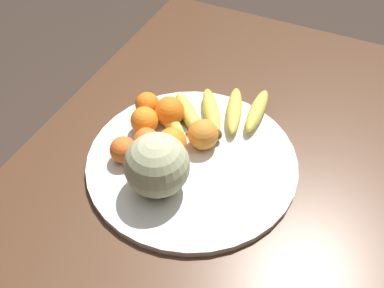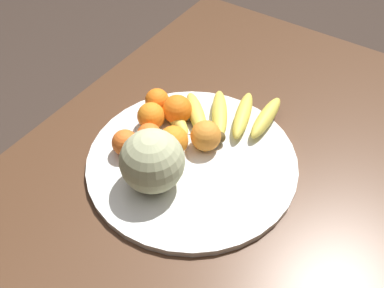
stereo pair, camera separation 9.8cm
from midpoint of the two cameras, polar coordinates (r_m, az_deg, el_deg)
kitchen_table at (r=1.12m, az=5.43°, el=-6.44°), size 1.30×0.88×0.76m
fruit_bowl at (r=1.02m, az=2.74°, el=-2.36°), size 0.48×0.48×0.02m
melon at (r=0.92m, az=-2.06°, el=-2.36°), size 0.14×0.14×0.14m
banana_bunch at (r=1.10m, az=6.18°, el=3.51°), size 0.25×0.29×0.04m
orange_front_left at (r=1.07m, az=-2.62°, el=3.43°), size 0.07×0.07×0.07m
orange_front_right at (r=1.03m, az=-2.75°, el=0.92°), size 0.06×0.06×0.06m
orange_mid_center at (r=1.02m, az=4.52°, el=0.91°), size 0.07×0.07×0.07m
orange_back_left at (r=1.08m, az=0.69°, el=4.27°), size 0.07×0.07×0.07m
orange_back_right at (r=1.01m, az=0.39°, el=0.30°), size 0.07×0.07×0.07m
orange_top_small at (r=1.01m, az=-5.78°, el=0.03°), size 0.06×0.06×0.06m
orange_side_extra at (r=1.12m, az=-1.95°, el=5.44°), size 0.06×0.06×0.06m
produce_tag at (r=1.07m, az=0.31°, el=1.25°), size 0.09×0.08×0.00m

